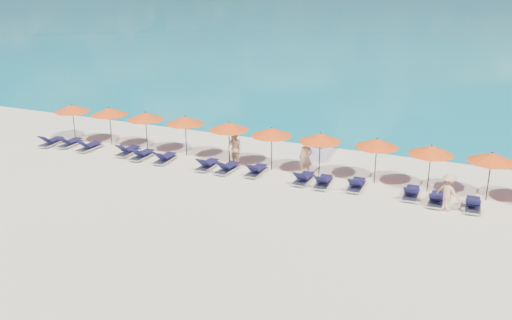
% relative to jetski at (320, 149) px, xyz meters
% --- Properties ---
extents(ground, '(1400.00, 1400.00, 0.00)m').
position_rel_jetski_xyz_m(ground, '(-1.51, -8.38, -0.39)').
color(ground, beige).
extents(headland_main, '(374.00, 242.00, 126.50)m').
position_rel_jetski_xyz_m(headland_main, '(-301.51, 531.62, -38.39)').
color(headland_main, black).
rests_on(headland_main, ground).
extents(headland_small, '(162.00, 126.00, 85.50)m').
position_rel_jetski_xyz_m(headland_small, '(-151.51, 551.62, -35.39)').
color(headland_small, black).
rests_on(headland_small, ground).
extents(jetski, '(1.20, 2.73, 0.95)m').
position_rel_jetski_xyz_m(jetski, '(0.00, 0.00, 0.00)').
color(jetski, '#B0ACCA').
rests_on(jetski, ground).
extents(beachgoer_a, '(0.71, 0.50, 1.85)m').
position_rel_jetski_xyz_m(beachgoer_a, '(0.29, -3.35, 0.54)').
color(beachgoer_a, tan).
rests_on(beachgoer_a, ground).
extents(beachgoer_b, '(1.05, 0.86, 1.88)m').
position_rel_jetski_xyz_m(beachgoer_b, '(-3.55, -3.52, 0.55)').
color(beachgoer_b, tan).
rests_on(beachgoer_b, ground).
extents(beachgoer_c, '(1.19, 0.89, 1.67)m').
position_rel_jetski_xyz_m(beachgoer_c, '(7.23, -5.04, 0.45)').
color(beachgoer_c, tan).
rests_on(beachgoer_c, ground).
extents(umbrella_0, '(2.10, 2.10, 2.28)m').
position_rel_jetski_xyz_m(umbrella_0, '(-14.22, -3.24, 1.63)').
color(umbrella_0, black).
rests_on(umbrella_0, ground).
extents(umbrella_1, '(2.10, 2.10, 2.28)m').
position_rel_jetski_xyz_m(umbrella_1, '(-11.75, -3.00, 1.63)').
color(umbrella_1, black).
rests_on(umbrella_1, ground).
extents(umbrella_2, '(2.10, 2.10, 2.28)m').
position_rel_jetski_xyz_m(umbrella_2, '(-9.23, -3.08, 1.63)').
color(umbrella_2, black).
rests_on(umbrella_2, ground).
extents(umbrella_3, '(2.10, 2.10, 2.28)m').
position_rel_jetski_xyz_m(umbrella_3, '(-6.74, -2.97, 1.63)').
color(umbrella_3, black).
rests_on(umbrella_3, ground).
extents(umbrella_4, '(2.10, 2.10, 2.28)m').
position_rel_jetski_xyz_m(umbrella_4, '(-4.03, -3.14, 1.63)').
color(umbrella_4, black).
rests_on(umbrella_4, ground).
extents(umbrella_5, '(2.10, 2.10, 2.28)m').
position_rel_jetski_xyz_m(umbrella_5, '(-1.58, -3.25, 1.63)').
color(umbrella_5, black).
rests_on(umbrella_5, ground).
extents(umbrella_6, '(2.10, 2.10, 2.28)m').
position_rel_jetski_xyz_m(umbrella_6, '(0.96, -3.22, 1.63)').
color(umbrella_6, black).
rests_on(umbrella_6, ground).
extents(umbrella_7, '(2.10, 2.10, 2.28)m').
position_rel_jetski_xyz_m(umbrella_7, '(3.68, -3.02, 1.63)').
color(umbrella_7, black).
rests_on(umbrella_7, ground).
extents(umbrella_8, '(2.10, 2.10, 2.28)m').
position_rel_jetski_xyz_m(umbrella_8, '(6.17, -3.12, 1.63)').
color(umbrella_8, black).
rests_on(umbrella_8, ground).
extents(umbrella_9, '(2.10, 2.10, 2.28)m').
position_rel_jetski_xyz_m(umbrella_9, '(8.73, -3.13, 1.63)').
color(umbrella_9, black).
rests_on(umbrella_9, ground).
extents(lounger_0, '(0.68, 1.72, 0.66)m').
position_rel_jetski_xyz_m(lounger_0, '(-14.93, -4.49, -0.15)').
color(lounger_0, silver).
rests_on(lounger_0, ground).
extents(lounger_1, '(0.63, 1.70, 0.66)m').
position_rel_jetski_xyz_m(lounger_1, '(-13.79, -4.22, -0.15)').
color(lounger_1, silver).
rests_on(lounger_1, ground).
extents(lounger_2, '(0.70, 1.73, 0.66)m').
position_rel_jetski_xyz_m(lounger_2, '(-12.29, -4.36, -0.15)').
color(lounger_2, silver).
rests_on(lounger_2, ground).
extents(lounger_3, '(0.62, 1.70, 0.66)m').
position_rel_jetski_xyz_m(lounger_3, '(-9.78, -4.16, -0.15)').
color(lounger_3, silver).
rests_on(lounger_3, ground).
extents(lounger_4, '(0.65, 1.71, 0.66)m').
position_rel_jetski_xyz_m(lounger_4, '(-8.67, -4.42, -0.15)').
color(lounger_4, silver).
rests_on(lounger_4, ground).
extents(lounger_5, '(0.70, 1.73, 0.66)m').
position_rel_jetski_xyz_m(lounger_5, '(-7.22, -4.42, -0.15)').
color(lounger_5, silver).
rests_on(lounger_5, ground).
extents(lounger_6, '(0.62, 1.70, 0.66)m').
position_rel_jetski_xyz_m(lounger_6, '(-4.66, -4.44, -0.15)').
color(lounger_6, silver).
rests_on(lounger_6, ground).
extents(lounger_7, '(0.76, 1.75, 0.66)m').
position_rel_jetski_xyz_m(lounger_7, '(-3.50, -4.48, -0.15)').
color(lounger_7, silver).
rests_on(lounger_7, ground).
extents(lounger_8, '(0.63, 1.70, 0.66)m').
position_rel_jetski_xyz_m(lounger_8, '(-1.99, -4.23, -0.15)').
color(lounger_8, silver).
rests_on(lounger_8, ground).
extents(lounger_9, '(0.67, 1.72, 0.66)m').
position_rel_jetski_xyz_m(lounger_9, '(0.54, -4.36, -0.15)').
color(lounger_9, silver).
rests_on(lounger_9, ground).
extents(lounger_10, '(0.73, 1.74, 0.66)m').
position_rel_jetski_xyz_m(lounger_10, '(1.55, -4.42, -0.15)').
color(lounger_10, silver).
rests_on(lounger_10, ground).
extents(lounger_11, '(0.67, 1.72, 0.66)m').
position_rel_jetski_xyz_m(lounger_11, '(3.08, -4.16, -0.15)').
color(lounger_11, silver).
rests_on(lounger_11, ground).
extents(lounger_12, '(0.67, 1.72, 0.66)m').
position_rel_jetski_xyz_m(lounger_12, '(5.60, -4.18, -0.15)').
color(lounger_12, silver).
rests_on(lounger_12, ground).
extents(lounger_13, '(0.63, 1.70, 0.66)m').
position_rel_jetski_xyz_m(lounger_13, '(6.74, -4.47, -0.15)').
color(lounger_13, silver).
rests_on(lounger_13, ground).
extents(lounger_14, '(0.70, 1.73, 0.66)m').
position_rel_jetski_xyz_m(lounger_14, '(8.25, -4.47, -0.15)').
color(lounger_14, silver).
rests_on(lounger_14, ground).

